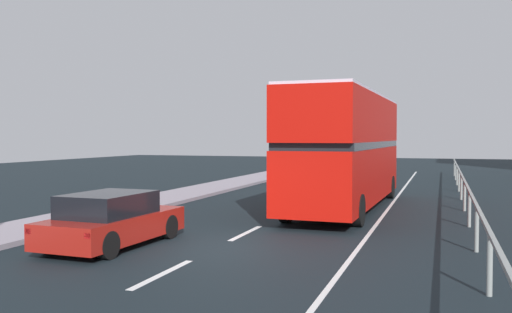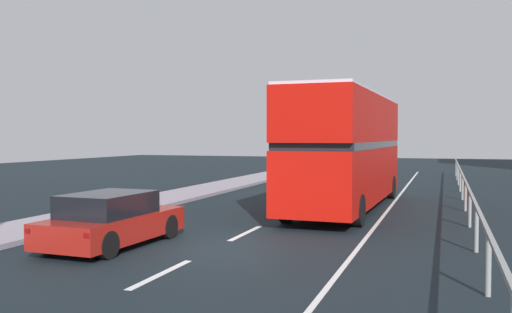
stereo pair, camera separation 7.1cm
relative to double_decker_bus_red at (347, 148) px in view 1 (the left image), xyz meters
The scene contains 7 objects.
ground_plane 8.77m from the double_decker_bus_red, 102.48° to the right, with size 75.91×120.00×0.10m, color black.
near_sidewalk_kerb 11.63m from the double_decker_bus_red, 133.73° to the right, with size 2.55×80.00×0.14m, color gray.
lane_paint_markings 2.34m from the double_decker_bus_red, 14.24° to the right, with size 3.48×46.00×0.01m.
bridge_side_railing 4.53m from the double_decker_bus_red, 10.14° to the left, with size 0.10×42.00×1.12m.
double_decker_bus_red is the anchor object (origin of this frame).
hatchback_car_near 10.19m from the double_decker_bus_red, 115.80° to the right, with size 1.97×4.16×1.35m.
sedan_car_ahead 11.77m from the double_decker_bus_red, 106.72° to the left, with size 1.99×4.66×1.30m.
Camera 1 is at (5.27, -12.64, 2.75)m, focal length 38.71 mm.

